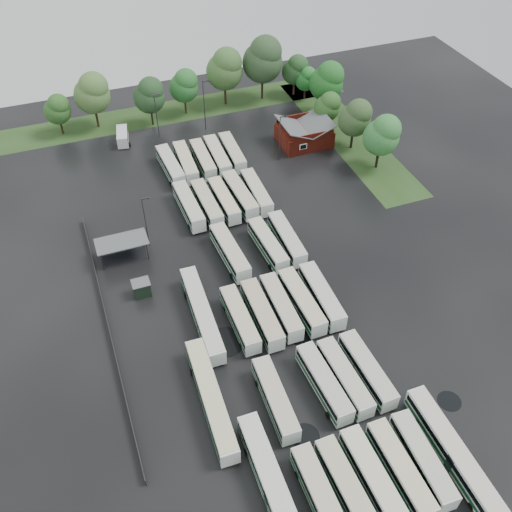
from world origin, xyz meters
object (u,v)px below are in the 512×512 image
object	(u,v)px
artic_bus_west_a	(273,488)
minibus	(123,136)
brick_building	(304,135)
artic_bus_east	(453,454)

from	to	relation	value
artic_bus_west_a	minibus	distance (m)	79.27
brick_building	artic_bus_west_a	xyz separation A→B (m)	(-33.05, -65.87, -0.03)
brick_building	artic_bus_east	xyz separation A→B (m)	(-11.92, -69.34, -0.10)
brick_building	minibus	size ratio (longest dim) A/B	1.65
brick_building	artic_bus_east	distance (m)	70.36
brick_building	artic_bus_west_a	size ratio (longest dim) A/B	0.56
artic_bus_west_a	artic_bus_east	world-z (taller)	artic_bus_west_a
artic_bus_west_a	minibus	xyz separation A→B (m)	(-1.70, 79.25, -0.43)
minibus	artic_bus_west_a	bearing A→B (deg)	-78.62
artic_bus_east	brick_building	bearing A→B (deg)	80.34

